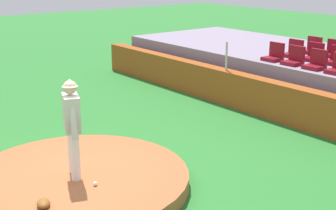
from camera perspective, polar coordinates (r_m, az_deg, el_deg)
name	(u,v)px	position (r m, az deg, el deg)	size (l,w,h in m)	color
ground_plane	(78,187)	(8.79, -10.78, -9.67)	(60.00, 60.00, 0.00)	#2A762D
pitchers_mound	(78,180)	(8.73, -10.82, -8.89)	(4.00, 4.00, 0.26)	#A85E35
pitcher	(72,121)	(8.23, -11.50, -1.89)	(0.76, 0.41, 1.76)	white
baseball	(95,184)	(8.17, -8.76, -9.34)	(0.07, 0.07, 0.07)	white
fielding_glove	(43,203)	(7.67, -14.78, -11.36)	(0.30, 0.20, 0.11)	brown
brick_barrier	(288,104)	(12.20, 14.27, 0.10)	(16.20, 0.40, 0.97)	#A04B1C
fence_post_left	(226,56)	(13.43, 7.05, 5.86)	(0.06, 0.06, 0.80)	silver
stadium_chair_0	(274,55)	(13.63, 12.66, 5.90)	(0.48, 0.44, 0.50)	maroon
stadium_chair_1	(294,59)	(13.20, 14.94, 5.40)	(0.48, 0.44, 0.50)	maroon
stadium_chair_2	(316,63)	(12.81, 17.41, 4.87)	(0.48, 0.44, 0.50)	maroon
stadium_chair_5	(293,51)	(14.32, 14.87, 6.25)	(0.48, 0.44, 0.50)	maroon
stadium_chair_6	(313,55)	(13.91, 17.12, 5.77)	(0.48, 0.44, 0.50)	maroon
stadium_chair_7	(336,59)	(13.54, 19.63, 5.26)	(0.48, 0.44, 0.50)	maroon
stadium_chair_10	(312,48)	(15.03, 16.97, 6.55)	(0.48, 0.44, 0.50)	maroon
stadium_chair_11	(332,51)	(14.65, 19.18, 6.11)	(0.48, 0.44, 0.50)	maroon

